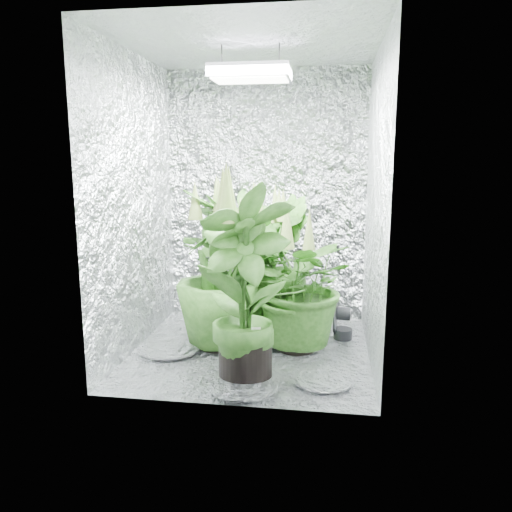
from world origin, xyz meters
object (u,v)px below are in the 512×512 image
Objects in this scene: grow_lamp at (250,73)px; plant_f at (245,285)px; plant_d at (218,271)px; plant_e at (297,285)px; plant_c at (277,267)px; circulation_fan at (339,320)px; plant_a at (243,272)px; plant_b at (249,258)px.

grow_lamp is 1.33m from plant_f.
plant_d is 0.93× the size of plant_f.
plant_e is at bearing 12.22° from grow_lamp.
plant_c is 3.22× the size of circulation_fan.
plant_d reaches higher than plant_a.
plant_b is 0.72m from plant_e.
plant_f reaches higher than circulation_fan.
plant_e is at bearing 1.57° from plant_d.
grow_lamp is 1.40m from plant_e.
circulation_fan is at bearing 40.19° from plant_e.
plant_e is 2.82× the size of circulation_fan.
plant_c is at bearing 177.05° from circulation_fan.
plant_b is at bearing 134.89° from plant_c.
plant_c is 1.14× the size of plant_e.
grow_lamp reaches higher than circulation_fan.
plant_f is at bearing -119.78° from circulation_fan.
plant_b is 1.17× the size of plant_e.
plant_f is (-0.27, -0.55, 0.13)m from plant_e.
plant_f is (0.28, -0.53, 0.04)m from plant_d.
plant_a is 0.79m from plant_f.
plant_b reaches higher than plant_c.
plant_c is 0.60m from circulation_fan.
grow_lamp is 0.48× the size of plant_a.
plant_f is 1.07m from circulation_fan.
grow_lamp is 1.46× the size of circulation_fan.
plant_a is 0.79m from circulation_fan.
plant_b is 0.88m from circulation_fan.
plant_d is at bearing -118.30° from plant_a.
grow_lamp reaches higher than plant_a.
grow_lamp reaches higher than plant_b.
plant_f is at bearing -62.54° from plant_d.
plant_a is 0.83× the size of plant_f.
grow_lamp is 0.40× the size of plant_f.
plant_a is 0.95× the size of plant_c.
plant_e is 0.62m from plant_f.
plant_a reaches higher than plant_e.
plant_e is (0.41, -0.23, -0.02)m from plant_a.
grow_lamp is at bearing -167.78° from plant_e.
plant_d is at bearing 167.45° from grow_lamp.
plant_a is at bearing 61.70° from plant_d.
circulation_fan is (0.30, 0.25, -0.31)m from plant_e.
plant_b is at bearing 98.05° from plant_f.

